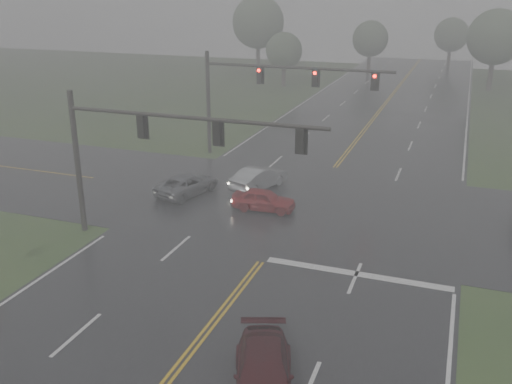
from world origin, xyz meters
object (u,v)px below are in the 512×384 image
at_px(car_grey, 187,194).
at_px(signal_gantry_far, 262,85).
at_px(sedan_silver, 259,189).
at_px(sedan_red, 264,210).
at_px(signal_gantry_near, 145,141).

bearing_deg(car_grey, signal_gantry_far, -85.00).
bearing_deg(sedan_silver, sedan_red, 133.82).
height_order(sedan_red, signal_gantry_far, signal_gantry_far).
bearing_deg(signal_gantry_near, sedan_silver, 75.48).
height_order(sedan_silver, signal_gantry_near, signal_gantry_near).
relative_size(sedan_red, signal_gantry_near, 0.28).
bearing_deg(car_grey, sedan_silver, -131.46).
height_order(car_grey, signal_gantry_near, signal_gantry_near).
bearing_deg(sedan_silver, signal_gantry_far, -52.11).
xyz_separation_m(sedan_silver, signal_gantry_near, (-2.46, -9.50, 5.28)).
distance_m(sedan_silver, car_grey, 4.64).
bearing_deg(sedan_red, car_grey, 76.82).
relative_size(car_grey, signal_gantry_far, 0.32).
height_order(sedan_red, signal_gantry_near, signal_gantry_near).
relative_size(car_grey, signal_gantry_near, 0.34).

